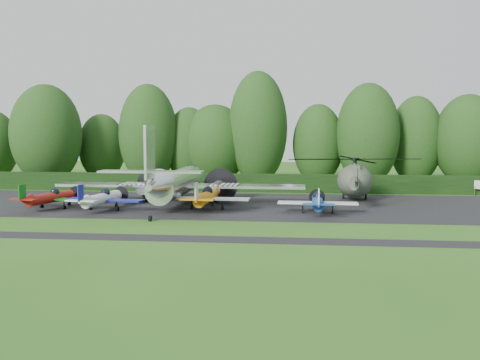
# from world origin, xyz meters

# --- Properties ---
(ground) EXTENTS (160.00, 160.00, 0.00)m
(ground) POSITION_xyz_m (0.00, 0.00, 0.00)
(ground) COLOR #295A19
(ground) RESTS_ON ground
(apron) EXTENTS (70.00, 18.00, 0.01)m
(apron) POSITION_xyz_m (0.00, 10.00, 0.00)
(apron) COLOR black
(apron) RESTS_ON ground
(taxiway_verge) EXTENTS (70.00, 2.00, 0.00)m
(taxiway_verge) POSITION_xyz_m (0.00, -6.00, 0.00)
(taxiway_verge) COLOR black
(taxiway_verge) RESTS_ON ground
(hedgerow) EXTENTS (90.00, 1.60, 2.00)m
(hedgerow) POSITION_xyz_m (0.00, 21.00, 0.00)
(hedgerow) COLOR black
(hedgerow) RESTS_ON ground
(transport_plane) EXTENTS (23.70, 18.17, 7.59)m
(transport_plane) POSITION_xyz_m (-1.33, 9.04, 2.12)
(transport_plane) COLOR silver
(transport_plane) RESTS_ON ground
(light_plane_red) EXTENTS (6.67, 7.01, 2.56)m
(light_plane_red) POSITION_xyz_m (-11.77, 5.34, 1.07)
(light_plane_red) COLOR maroon
(light_plane_red) RESTS_ON ground
(light_plane_white) EXTENTS (6.95, 7.31, 2.67)m
(light_plane_white) POSITION_xyz_m (-6.87, 4.79, 1.11)
(light_plane_white) COLOR silver
(light_plane_white) RESTS_ON ground
(light_plane_orange) EXTENTS (7.38, 7.76, 2.84)m
(light_plane_orange) POSITION_xyz_m (1.95, 6.11, 1.18)
(light_plane_orange) COLOR #CA780B
(light_plane_orange) RESTS_ON ground
(light_plane_blue) EXTENTS (6.61, 6.95, 2.54)m
(light_plane_blue) POSITION_xyz_m (11.47, 5.08, 1.06)
(light_plane_blue) COLOR navy
(light_plane_blue) RESTS_ON ground
(helicopter) EXTENTS (13.17, 15.42, 4.24)m
(helicopter) POSITION_xyz_m (15.44, 14.20, 2.28)
(helicopter) COLOR #3F4938
(helicopter) RESTS_ON ground
(tree_0) EXTENTS (7.52, 7.52, 12.89)m
(tree_0) POSITION_xyz_m (-9.31, 28.13, 6.44)
(tree_0) COLOR black
(tree_0) RESTS_ON ground
(tree_1) EXTENTS (6.52, 6.52, 9.25)m
(tree_1) POSITION_xyz_m (-17.44, 33.31, 4.61)
(tree_1) COLOR black
(tree_1) RESTS_ON ground
(tree_2) EXTENTS (7.80, 7.80, 12.85)m
(tree_2) POSITION_xyz_m (18.50, 28.99, 6.41)
(tree_2) COLOR black
(tree_2) RESTS_ON ground
(tree_3) EXTENTS (6.77, 6.77, 11.41)m
(tree_3) POSITION_xyz_m (25.03, 32.20, 5.69)
(tree_3) COLOR black
(tree_3) RESTS_ON ground
(tree_4) EXTENTS (7.54, 7.54, 14.51)m
(tree_4) POSITION_xyz_m (4.73, 29.43, 7.24)
(tree_4) COLOR black
(tree_4) RESTS_ON ground
(tree_6) EXTENTS (6.25, 6.25, 10.01)m
(tree_6) POSITION_xyz_m (-4.40, 30.32, 4.99)
(tree_6) COLOR black
(tree_6) RESTS_ON ground
(tree_7) EXTENTS (6.56, 6.56, 10.37)m
(tree_7) POSITION_xyz_m (12.46, 30.95, 5.17)
(tree_7) COLOR black
(tree_7) RESTS_ON ground
(tree_9) EXTENTS (8.18, 8.18, 11.50)m
(tree_9) POSITION_xyz_m (31.03, 30.70, 5.74)
(tree_9) COLOR black
(tree_9) RESTS_ON ground
(tree_11) EXTENTS (9.08, 9.08, 12.90)m
(tree_11) POSITION_xyz_m (-22.59, 27.21, 6.44)
(tree_11) COLOR black
(tree_11) RESTS_ON ground
(tree_12) EXTENTS (8.61, 8.61, 10.36)m
(tree_12) POSITION_xyz_m (-0.96, 30.43, 5.17)
(tree_12) COLOR black
(tree_12) RESTS_ON ground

